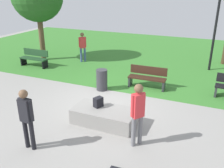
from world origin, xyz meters
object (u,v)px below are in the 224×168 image
(backpack_on_ledge, at_px, (98,102))
(lamp_post, at_px, (216,24))
(pedestrian_with_backpack, at_px, (82,44))
(skater_performing_trick, at_px, (138,110))
(park_bench_far_left, at_px, (34,58))
(park_bench_center_lawn, at_px, (147,77))
(skater_watching, at_px, (26,115))
(trash_bin, at_px, (102,80))
(concrete_ledge, at_px, (104,116))

(backpack_on_ledge, relative_size, lamp_post, 0.08)
(pedestrian_with_backpack, bearing_deg, backpack_on_ledge, -56.35)
(skater_performing_trick, distance_m, park_bench_far_left, 8.67)
(park_bench_center_lawn, bearing_deg, skater_watching, -107.98)
(skater_watching, xyz_separation_m, park_bench_far_left, (-4.71, 5.91, -0.53))
(skater_performing_trick, xyz_separation_m, park_bench_far_left, (-7.30, 4.63, -0.59))
(park_bench_far_left, bearing_deg, pedestrian_with_backpack, 42.33)
(skater_watching, bearing_deg, park_bench_center_lawn, 72.02)
(trash_bin, distance_m, pedestrian_with_backpack, 4.38)
(backpack_on_ledge, distance_m, park_bench_far_left, 6.93)
(backpack_on_ledge, height_order, lamp_post, lamp_post)
(backpack_on_ledge, xyz_separation_m, park_bench_far_left, (-5.76, 3.85, -0.17))
(concrete_ledge, height_order, trash_bin, trash_bin)
(concrete_ledge, xyz_separation_m, trash_bin, (-1.24, 2.43, 0.20))
(backpack_on_ledge, bearing_deg, skater_performing_trick, -92.70)
(park_bench_center_lawn, bearing_deg, lamp_post, 56.69)
(park_bench_far_left, distance_m, trash_bin, 5.01)
(skater_watching, distance_m, park_bench_far_left, 7.58)
(concrete_ledge, bearing_deg, lamp_post, 68.19)
(trash_bin, xyz_separation_m, pedestrian_with_backpack, (-2.79, 3.33, 0.56))
(park_bench_center_lawn, xyz_separation_m, trash_bin, (-1.69, -1.00, -0.03))
(concrete_ledge, xyz_separation_m, backpack_on_ledge, (-0.26, 0.09, 0.41))
(park_bench_far_left, height_order, lamp_post, lamp_post)
(park_bench_far_left, bearing_deg, backpack_on_ledge, -33.80)
(lamp_post, bearing_deg, skater_watching, -114.59)
(park_bench_center_lawn, height_order, lamp_post, lamp_post)
(skater_performing_trick, height_order, skater_watching, skater_performing_trick)
(skater_watching, xyz_separation_m, park_bench_center_lawn, (1.75, 5.39, -0.53))
(backpack_on_ledge, relative_size, pedestrian_with_backpack, 0.19)
(backpack_on_ledge, bearing_deg, trash_bin, 46.74)
(skater_watching, bearing_deg, trash_bin, 89.19)
(backpack_on_ledge, bearing_deg, pedestrian_with_backpack, 57.53)
(skater_performing_trick, bearing_deg, concrete_ledge, 152.20)
(backpack_on_ledge, height_order, skater_watching, skater_watching)
(skater_watching, height_order, pedestrian_with_backpack, skater_watching)
(concrete_ledge, bearing_deg, backpack_on_ledge, 159.91)
(park_bench_far_left, height_order, trash_bin, park_bench_far_left)
(park_bench_center_lawn, bearing_deg, park_bench_far_left, 175.42)
(skater_watching, distance_m, trash_bin, 4.43)
(concrete_ledge, relative_size, skater_performing_trick, 1.11)
(skater_performing_trick, bearing_deg, park_bench_center_lawn, 101.57)
(skater_watching, bearing_deg, concrete_ledge, 56.43)
(backpack_on_ledge, bearing_deg, park_bench_far_left, 80.09)
(lamp_post, relative_size, trash_bin, 4.33)
(concrete_ledge, xyz_separation_m, skater_performing_trick, (1.29, -0.68, 0.82))
(park_bench_center_lawn, bearing_deg, pedestrian_with_backpack, 152.51)
(trash_bin, bearing_deg, concrete_ledge, -62.97)
(skater_performing_trick, height_order, lamp_post, lamp_post)
(concrete_ledge, distance_m, park_bench_center_lawn, 3.47)
(backpack_on_ledge, relative_size, skater_watching, 0.19)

